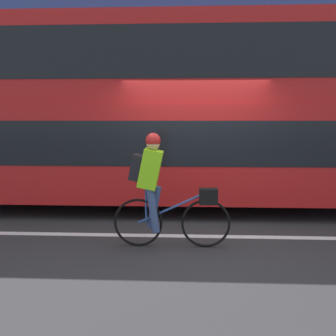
% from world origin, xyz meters
% --- Properties ---
extents(ground_plane, '(80.00, 80.00, 0.00)m').
position_xyz_m(ground_plane, '(0.00, 0.00, 0.00)').
color(ground_plane, '#2D2D30').
extents(road_center_line, '(50.00, 0.14, 0.01)m').
position_xyz_m(road_center_line, '(0.00, -0.19, 0.00)').
color(road_center_line, silver).
rests_on(road_center_line, ground_plane).
extents(sidewalk_curb, '(60.00, 2.31, 0.15)m').
position_xyz_m(sidewalk_curb, '(0.00, 4.77, 0.08)').
color(sidewalk_curb, gray).
rests_on(sidewalk_curb, ground_plane).
extents(building_facade, '(60.00, 0.30, 7.10)m').
position_xyz_m(building_facade, '(0.00, 6.07, 3.55)').
color(building_facade, '#33478C').
rests_on(building_facade, ground_plane).
extents(bus, '(9.59, 2.61, 3.69)m').
position_xyz_m(bus, '(-0.65, 1.78, 2.05)').
color(bus, black).
rests_on(bus, ground_plane).
extents(cyclist_on_bike, '(1.69, 0.32, 1.65)m').
position_xyz_m(cyclist_on_bike, '(-0.54, -0.63, 0.89)').
color(cyclist_on_bike, black).
rests_on(cyclist_on_bike, ground_plane).
extents(street_sign_post, '(0.36, 0.09, 2.43)m').
position_xyz_m(street_sign_post, '(-5.42, 4.64, 1.52)').
color(street_sign_post, '#59595B').
rests_on(street_sign_post, sidewalk_curb).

